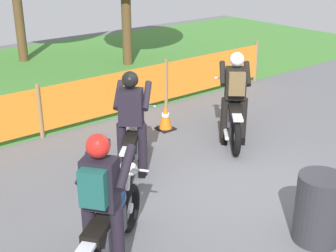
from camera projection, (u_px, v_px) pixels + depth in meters
name	position (u px, v px, depth m)	size (l,w,h in m)	color
ground	(230.00, 183.00, 7.18)	(24.00, 24.00, 0.02)	#5B5B60
grass_verge	(31.00, 78.00, 12.54)	(24.00, 7.97, 0.01)	#427A33
barrier_fence	(109.00, 95.00, 9.46)	(9.07, 0.08, 1.05)	olive
motorcycle_lead	(232.00, 113.00, 8.60)	(1.48, 1.69, 1.01)	black
motorcycle_trailing	(134.00, 144.00, 7.44)	(1.42, 1.44, 0.91)	black
motorcycle_third	(110.00, 228.00, 5.25)	(1.65, 1.28, 0.94)	black
rider_lead	(235.00, 93.00, 8.21)	(0.75, 0.78, 1.69)	black
rider_trailing	(131.00, 120.00, 7.09)	(0.73, 0.73, 1.69)	black
rider_third	(101.00, 200.00, 4.87)	(0.78, 0.73, 1.69)	black
traffic_cone	(165.00, 117.00, 9.07)	(0.32, 0.32, 0.53)	black
spare_drum	(319.00, 208.00, 5.66)	(0.58, 0.58, 0.88)	#2D2D33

